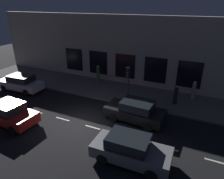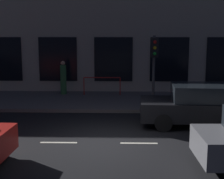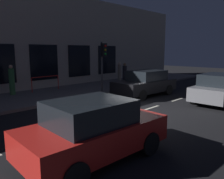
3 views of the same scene
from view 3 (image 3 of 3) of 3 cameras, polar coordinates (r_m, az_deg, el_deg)
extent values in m
plane|color=black|center=(10.75, 6.91, -5.50)|extent=(60.00, 60.00, 0.00)
cube|color=#5B5654|center=(15.24, -12.12, -0.82)|extent=(4.50, 32.00, 0.15)
cube|color=#B2A893|center=(17.19, -17.38, 11.55)|extent=(0.60, 32.00, 6.97)
cube|color=black|center=(20.72, -1.19, 7.46)|extent=(0.04, 2.15, 2.47)
cube|color=black|center=(18.65, -8.11, 7.11)|extent=(0.04, 2.15, 2.47)
cube|color=black|center=(16.91, -16.58, 6.55)|extent=(0.04, 2.15, 2.47)
cube|color=beige|center=(20.85, 26.26, 1.00)|extent=(0.12, 1.20, 0.01)
cube|color=beige|center=(18.41, 23.75, 0.14)|extent=(0.12, 1.20, 0.01)
cube|color=beige|center=(16.03, 20.47, -0.97)|extent=(0.12, 1.20, 0.01)
cube|color=beige|center=(13.72, 16.07, -2.46)|extent=(0.12, 1.20, 0.01)
cube|color=beige|center=(11.54, 9.93, -4.50)|extent=(0.12, 1.20, 0.01)
cube|color=beige|center=(9.57, 1.05, -7.33)|extent=(0.12, 1.20, 0.01)
cube|color=beige|center=(7.98, -12.07, -11.12)|extent=(0.12, 1.20, 0.01)
cylinder|color=#424244|center=(14.84, -2.55, 5.67)|extent=(0.12, 0.12, 3.22)
cube|color=black|center=(14.67, -2.07, 9.89)|extent=(0.26, 0.32, 0.84)
sphere|color=red|center=(14.57, -1.69, 10.88)|extent=(0.15, 0.15, 0.15)
sphere|color=gold|center=(14.57, -1.68, 9.89)|extent=(0.15, 0.15, 0.15)
sphere|color=green|center=(14.57, -1.68, 8.90)|extent=(0.15, 0.15, 0.15)
cube|color=slate|center=(13.68, 25.23, -0.37)|extent=(1.87, 4.28, 0.70)
cube|color=black|center=(13.43, 25.21, 2.26)|extent=(1.61, 2.24, 0.60)
cylinder|color=black|center=(15.22, 23.71, -0.51)|extent=(0.24, 0.65, 0.64)
cylinder|color=black|center=(12.79, 19.83, -2.08)|extent=(0.24, 0.65, 0.64)
cube|color=black|center=(14.47, 8.20, 0.97)|extent=(2.09, 4.37, 0.70)
cube|color=black|center=(14.52, 8.69, 3.58)|extent=(1.77, 2.31, 0.60)
cylinder|color=black|center=(12.96, 7.51, -1.43)|extent=(0.25, 0.65, 0.64)
cylinder|color=black|center=(14.13, 1.99, -0.42)|extent=(0.25, 0.65, 0.64)
cylinder|color=black|center=(15.08, 13.95, -0.06)|extent=(0.25, 0.65, 0.64)
cylinder|color=black|center=(16.09, 8.70, 0.72)|extent=(0.25, 0.65, 0.64)
cube|color=red|center=(6.09, -4.32, -11.32)|extent=(2.03, 3.98, 0.70)
cube|color=black|center=(5.79, -5.61, -5.68)|extent=(1.72, 2.10, 0.60)
cylinder|color=black|center=(7.54, -1.16, -9.58)|extent=(0.25, 0.65, 0.64)
cylinder|color=black|center=(6.45, 9.32, -13.15)|extent=(0.25, 0.65, 0.64)
cylinder|color=black|center=(6.31, -18.26, -14.07)|extent=(0.25, 0.65, 0.64)
cylinder|color=black|center=(4.96, -9.30, -20.65)|extent=(0.25, 0.65, 0.64)
cylinder|color=#232328|center=(18.50, 3.18, 3.72)|extent=(0.45, 0.45, 1.45)
sphere|color=#936B4C|center=(18.43, 3.20, 6.32)|extent=(0.23, 0.23, 0.23)
cube|color=#936B4C|center=(18.46, 2.87, 6.33)|extent=(0.06, 0.08, 0.07)
cylinder|color=#336B38|center=(15.07, -23.81, 1.79)|extent=(0.45, 0.45, 1.59)
sphere|color=tan|center=(14.99, -24.05, 5.23)|extent=(0.23, 0.23, 0.23)
cube|color=tan|center=(14.90, -24.30, 5.19)|extent=(0.08, 0.07, 0.06)
cylinder|color=gray|center=(20.57, 1.89, 4.25)|extent=(0.45, 0.45, 1.39)
sphere|color=beige|center=(20.51, 1.90, 6.52)|extent=(0.25, 0.25, 0.25)
cube|color=beige|center=(20.53, 1.58, 6.53)|extent=(0.08, 0.08, 0.07)
cylinder|color=red|center=(16.32, -13.34, 1.78)|extent=(0.05, 0.05, 0.95)
cylinder|color=red|center=(15.37, -19.46, 1.01)|extent=(0.05, 0.05, 0.95)
cylinder|color=red|center=(15.76, -16.39, 3.11)|extent=(0.05, 1.95, 0.05)
camera|label=1|loc=(16.87, 61.65, 22.95)|focal=32.46mm
camera|label=2|loc=(9.62, 70.38, 7.93)|focal=53.70mm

